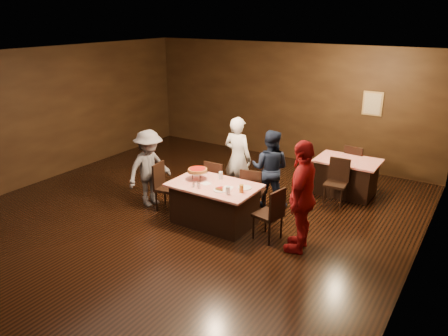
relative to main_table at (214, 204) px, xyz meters
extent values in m
plane|color=black|center=(-0.60, -0.69, -0.39)|extent=(10.00, 10.00, 0.00)
cube|color=silver|center=(-0.60, -0.69, 2.62)|extent=(8.00, 10.00, 0.04)
cube|color=black|center=(-0.60, 4.31, 1.11)|extent=(8.00, 0.04, 3.00)
cube|color=black|center=(-4.60, -0.69, 1.11)|extent=(0.04, 10.00, 3.00)
cube|color=black|center=(3.40, -0.69, 1.11)|extent=(0.04, 10.00, 3.00)
cube|color=tan|center=(1.60, 4.28, 1.31)|extent=(0.46, 0.03, 0.56)
cube|color=beige|center=(1.60, 4.25, 1.31)|extent=(0.38, 0.01, 0.48)
cube|color=#B3190B|center=(0.00, 0.00, 0.00)|extent=(1.60, 1.00, 0.77)
cube|color=red|center=(1.61, 2.69, 0.00)|extent=(1.30, 0.90, 0.77)
cube|color=black|center=(-0.40, 0.75, 0.09)|extent=(0.43, 0.43, 0.95)
cube|color=black|center=(0.40, 0.75, 0.09)|extent=(0.50, 0.50, 0.95)
cube|color=black|center=(-1.10, 0.00, 0.09)|extent=(0.49, 0.49, 0.95)
cube|color=black|center=(1.10, 0.00, 0.09)|extent=(0.49, 0.49, 0.95)
cube|color=black|center=(1.61, 1.99, 0.09)|extent=(0.44, 0.44, 0.95)
cube|color=black|center=(1.61, 3.29, 0.09)|extent=(0.46, 0.46, 0.95)
imported|color=white|center=(-0.27, 1.28, 0.48)|extent=(0.66, 0.45, 1.74)
imported|color=#141C31|center=(0.50, 1.24, 0.41)|extent=(0.87, 0.74, 1.58)
imported|color=slate|center=(-1.56, 0.01, 0.39)|extent=(0.76, 1.10, 1.56)
imported|color=#A1161A|center=(1.71, -0.03, 0.55)|extent=(0.62, 1.16, 1.88)
cylinder|color=black|center=(-0.40, 0.15, 0.46)|extent=(0.01, 0.01, 0.15)
cylinder|color=black|center=(-0.49, 0.00, 0.46)|extent=(0.01, 0.01, 0.15)
cylinder|color=black|center=(-0.31, 0.00, 0.46)|extent=(0.01, 0.01, 0.15)
cylinder|color=silver|center=(-0.40, 0.05, 0.54)|extent=(0.38, 0.38, 0.01)
cylinder|color=#B27233|center=(-0.40, 0.05, 0.57)|extent=(0.35, 0.35, 0.05)
cylinder|color=#A5140C|center=(-0.40, 0.05, 0.60)|extent=(0.30, 0.30, 0.01)
cylinder|color=white|center=(0.25, -0.18, 0.39)|extent=(0.25, 0.25, 0.01)
cylinder|color=#B27233|center=(0.25, -0.18, 0.42)|extent=(0.18, 0.18, 0.04)
cylinder|color=#A5140C|center=(0.25, -0.18, 0.44)|extent=(0.14, 0.14, 0.01)
cylinder|color=white|center=(0.55, 0.15, 0.39)|extent=(0.25, 0.25, 0.01)
cylinder|color=silver|center=(0.45, -0.25, 0.46)|extent=(0.08, 0.08, 0.14)
cylinder|color=#BF7F26|center=(0.60, -0.05, 0.46)|extent=(0.08, 0.08, 0.14)
cylinder|color=silver|center=(-0.05, 0.30, 0.46)|extent=(0.08, 0.08, 0.14)
cylinder|color=silver|center=(-0.18, -0.25, 0.43)|extent=(0.04, 0.04, 0.08)
cylinder|color=silver|center=(-0.18, -0.25, 0.47)|extent=(0.05, 0.05, 0.02)
cylinder|color=silver|center=(-0.12, -0.30, 0.43)|extent=(0.04, 0.04, 0.08)
cylinder|color=silver|center=(-0.12, -0.30, 0.47)|extent=(0.05, 0.05, 0.02)
cylinder|color=silver|center=(-0.24, -0.30, 0.43)|extent=(0.04, 0.04, 0.08)
cylinder|color=silver|center=(-0.24, -0.30, 0.47)|extent=(0.05, 0.05, 0.02)
cube|color=white|center=(0.30, 0.00, 0.39)|extent=(0.19, 0.19, 0.01)
cube|color=white|center=(-0.15, -0.05, 0.39)|extent=(0.21, 0.21, 0.01)
camera|label=1|loc=(4.09, -6.09, 3.33)|focal=35.00mm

